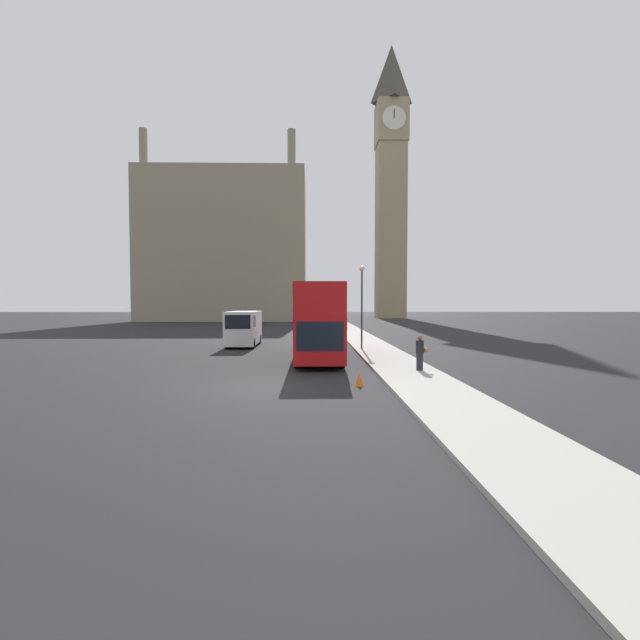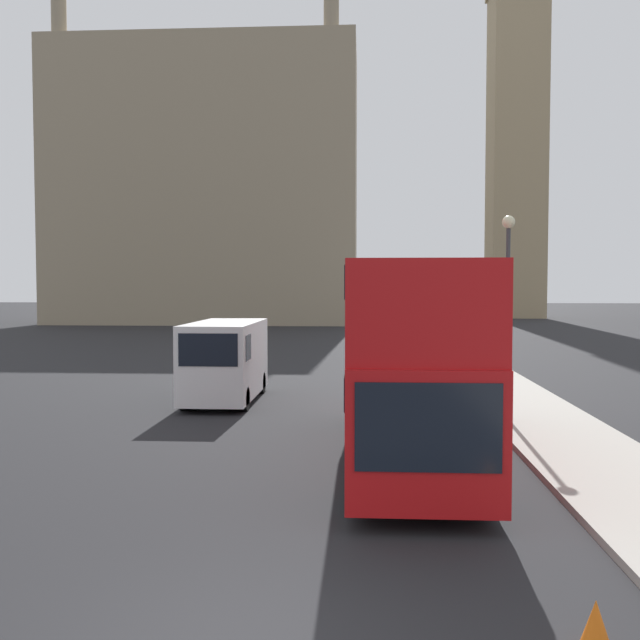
# 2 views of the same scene
# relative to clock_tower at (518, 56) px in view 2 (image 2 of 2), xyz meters

# --- Properties ---
(clock_tower) EXTENTS (6.74, 6.91, 60.57)m
(clock_tower) POSITION_rel_clock_tower_xyz_m (0.00, 0.00, 0.00)
(clock_tower) COLOR tan
(clock_tower) RESTS_ON ground_plane
(building_block_distant) EXTENTS (30.94, 11.98, 34.28)m
(building_block_distant) POSITION_rel_clock_tower_xyz_m (-34.48, -13.97, -17.02)
(building_block_distant) COLOR gray
(building_block_distant) RESTS_ON ground_plane
(red_double_decker_bus) EXTENTS (2.60, 10.29, 4.34)m
(red_double_decker_bus) POSITION_rel_clock_tower_xyz_m (-17.25, -71.32, -28.69)
(red_double_decker_bus) COLOR #B71114
(red_double_decker_bus) RESTS_ON ground_plane
(white_van) EXTENTS (2.14, 5.42, 2.68)m
(white_van) POSITION_rel_clock_tower_xyz_m (-22.87, -63.84, -29.67)
(white_van) COLOR white
(white_van) RESTS_ON ground_plane
(street_lamp) EXTENTS (0.36, 0.36, 5.71)m
(street_lamp) POSITION_rel_clock_tower_xyz_m (-14.19, -67.02, -27.20)
(street_lamp) COLOR #38383D
(street_lamp) RESTS_ON sidewalk_strip
(traffic_cone) EXTENTS (0.36, 0.36, 0.55)m
(traffic_cone) POSITION_rel_clock_tower_xyz_m (-15.75, -79.72, -30.83)
(traffic_cone) COLOR orange
(traffic_cone) RESTS_ON ground_plane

